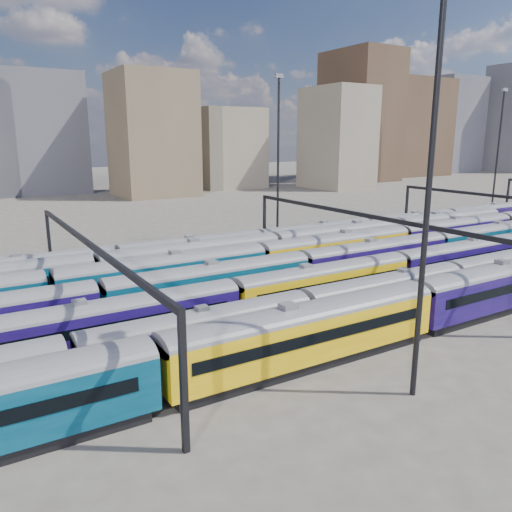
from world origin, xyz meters
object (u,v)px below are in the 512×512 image
rake_0 (417,301)px  rake_1 (201,328)px  mast_2 (430,177)px  rake_2 (234,296)px

rake_0 → rake_1: rake_0 is taller
rake_1 → rake_0: bearing=-16.0°
rake_1 → mast_2: (9.36, -12.00, 11.56)m
rake_2 → rake_1: bearing=-137.7°
rake_0 → mast_2: mast_2 is taller
rake_1 → mast_2: 19.11m
rake_0 → rake_2: rake_0 is taller
rake_2 → mast_2: bearing=-77.2°
rake_0 → rake_1: 18.15m
rake_1 → mast_2: mast_2 is taller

